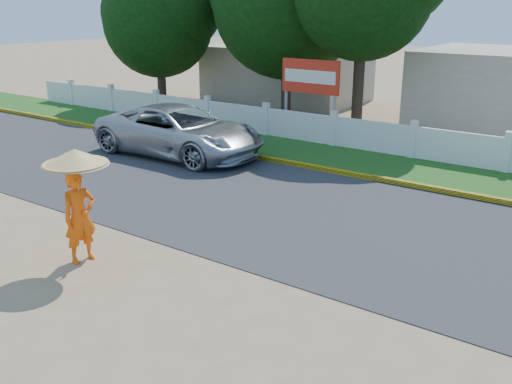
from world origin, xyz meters
TOP-DOWN VIEW (x-y plane):
  - ground at (0.00, 0.00)m, footprint 120.00×120.00m
  - road at (0.00, 4.50)m, footprint 60.00×7.00m
  - grass_verge at (0.00, 9.75)m, footprint 60.00×3.50m
  - curb at (0.00, 8.05)m, footprint 40.00×0.18m
  - fence at (0.00, 11.20)m, footprint 40.00×0.10m
  - building_far at (-10.00, 19.00)m, footprint 8.00×5.00m
  - vehicle at (-6.72, 6.96)m, footprint 6.15×2.89m
  - monk_with_parasol at (-2.57, -0.50)m, footprint 1.30×1.30m
  - billboard at (-4.68, 12.30)m, footprint 2.50×0.13m
  - tree_row at (-0.10, 14.45)m, footprint 35.98×7.23m

SIDE VIEW (x-z plane):
  - ground at x=0.00m, z-range 0.00..0.00m
  - road at x=0.00m, z-range 0.00..0.02m
  - grass_verge at x=0.00m, z-range 0.00..0.03m
  - curb at x=0.00m, z-range 0.00..0.16m
  - fence at x=0.00m, z-range 0.00..1.10m
  - vehicle at x=-6.72m, z-range 0.00..1.70m
  - building_far at x=-10.00m, z-range 0.00..2.80m
  - monk_with_parasol at x=-2.57m, z-range 0.36..2.73m
  - billboard at x=-4.68m, z-range 0.67..3.62m
  - tree_row at x=-0.10m, z-range 0.73..9.01m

